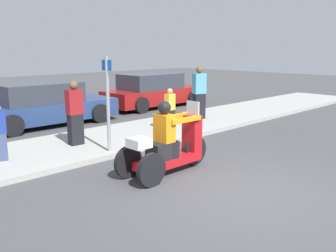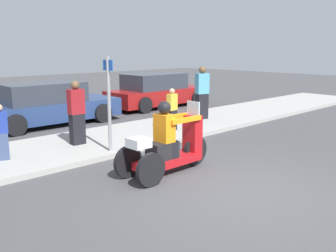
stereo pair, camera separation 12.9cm
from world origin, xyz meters
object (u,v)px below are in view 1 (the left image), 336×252
(spectator_by_tree, at_px, (170,110))
(spectator_with_child, at_px, (199,94))
(parked_car_lot_left, at_px, (44,105))
(spectator_mid_group, at_px, (75,114))
(parked_car_lot_center, at_px, (154,91))
(street_sign, at_px, (108,101))
(motorcycle_trike, at_px, (168,148))

(spectator_by_tree, bearing_deg, spectator_with_child, 16.97)
(spectator_by_tree, height_order, spectator_with_child, spectator_with_child)
(spectator_by_tree, height_order, parked_car_lot_left, parked_car_lot_left)
(spectator_mid_group, bearing_deg, parked_car_lot_center, 31.73)
(parked_car_lot_center, height_order, street_sign, street_sign)
(motorcycle_trike, relative_size, parked_car_lot_left, 0.48)
(parked_car_lot_left, relative_size, parked_car_lot_center, 1.00)
(spectator_by_tree, relative_size, parked_car_lot_center, 0.27)
(spectator_with_child, bearing_deg, spectator_by_tree, -163.03)
(motorcycle_trike, bearing_deg, street_sign, 94.12)
(parked_car_lot_left, bearing_deg, street_sign, -97.74)
(spectator_mid_group, relative_size, spectator_with_child, 0.90)
(spectator_by_tree, distance_m, parked_car_lot_left, 4.32)
(parked_car_lot_center, bearing_deg, spectator_with_child, -107.89)
(motorcycle_trike, height_order, spectator_mid_group, spectator_mid_group)
(motorcycle_trike, bearing_deg, spectator_mid_group, 96.94)
(parked_car_lot_left, bearing_deg, spectator_by_tree, -61.85)
(motorcycle_trike, xyz_separation_m, spectator_mid_group, (-0.36, 2.93, 0.35))
(motorcycle_trike, xyz_separation_m, spectator_by_tree, (2.51, 2.48, 0.18))
(parked_car_lot_center, distance_m, street_sign, 7.58)
(spectator_mid_group, relative_size, parked_car_lot_center, 0.35)
(parked_car_lot_center, bearing_deg, parked_car_lot_left, -175.94)
(spectator_with_child, height_order, street_sign, street_sign)
(spectator_with_child, xyz_separation_m, street_sign, (-4.65, -1.26, 0.34))
(spectator_mid_group, height_order, parked_car_lot_center, spectator_mid_group)
(motorcycle_trike, xyz_separation_m, spectator_with_child, (4.52, 3.09, 0.44))
(spectator_by_tree, xyz_separation_m, spectator_with_child, (2.01, 0.61, 0.26))
(spectator_by_tree, distance_m, spectator_with_child, 2.11)
(spectator_mid_group, bearing_deg, spectator_with_child, 1.88)
(spectator_mid_group, relative_size, parked_car_lot_left, 0.35)
(spectator_mid_group, bearing_deg, street_sign, -78.44)
(spectator_mid_group, xyz_separation_m, street_sign, (0.22, -1.10, 0.43))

